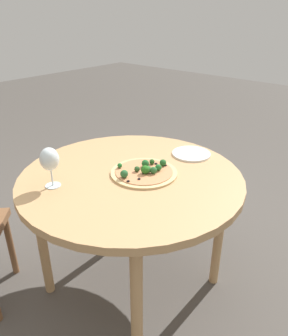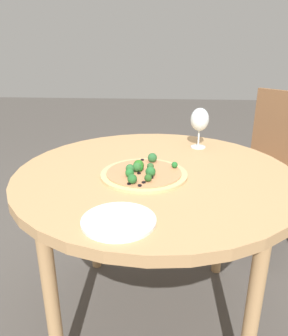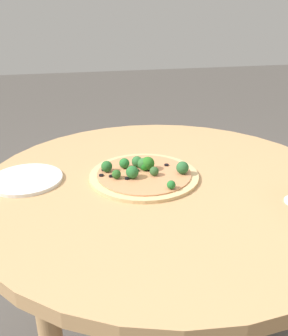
{
  "view_description": "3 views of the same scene",
  "coord_description": "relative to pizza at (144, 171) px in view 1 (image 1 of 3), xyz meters",
  "views": [
    {
      "loc": [
        -1.02,
        -0.96,
        1.45
      ],
      "look_at": [
        0.05,
        -0.04,
        0.75
      ],
      "focal_mm": 35.0,
      "sensor_mm": 36.0,
      "label": 1
    },
    {
      "loc": [
        1.17,
        0.04,
        1.19
      ],
      "look_at": [
        0.05,
        -0.04,
        0.75
      ],
      "focal_mm": 35.0,
      "sensor_mm": 36.0,
      "label": 2
    },
    {
      "loc": [
        0.26,
        0.94,
        1.2
      ],
      "look_at": [
        0.05,
        -0.04,
        0.75
      ],
      "focal_mm": 40.0,
      "sensor_mm": 36.0,
      "label": 3
    }
  ],
  "objects": [
    {
      "name": "plate_near",
      "position": [
        0.34,
        -0.05,
        -0.01
      ],
      "size": [
        0.21,
        0.21,
        0.01
      ],
      "color": "silver",
      "rests_on": "dining_table"
    },
    {
      "name": "ground_plane",
      "position": [
        -0.05,
        0.04,
        -0.73
      ],
      "size": [
        12.0,
        12.0,
        0.0
      ],
      "primitive_type": "plane",
      "color": "#4C4742"
    },
    {
      "name": "dining_table",
      "position": [
        -0.05,
        0.04,
        -0.08
      ],
      "size": [
        1.07,
        1.07,
        0.72
      ],
      "color": "tan",
      "rests_on": "ground_plane"
    },
    {
      "name": "pizza",
      "position": [
        0.0,
        0.0,
        0.0
      ],
      "size": [
        0.32,
        0.32,
        0.05
      ],
      "color": "tan",
      "rests_on": "dining_table"
    },
    {
      "name": "wine_glass",
      "position": [
        -0.36,
        0.23,
        0.12
      ],
      "size": [
        0.08,
        0.08,
        0.19
      ],
      "color": "silver",
      "rests_on": "dining_table"
    }
  ]
}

